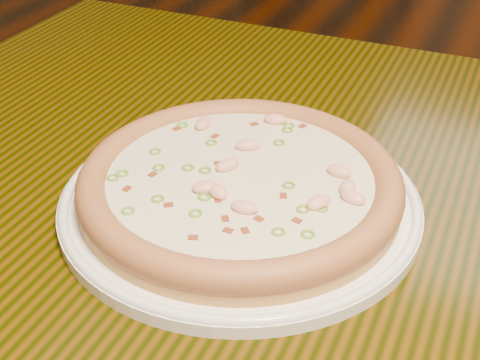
% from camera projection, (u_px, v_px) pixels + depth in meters
% --- Properties ---
extents(hero_table, '(1.20, 0.80, 0.75)m').
position_uv_depth(hero_table, '(368.00, 288.00, 0.67)').
color(hero_table, black).
rests_on(hero_table, ground).
extents(plate, '(0.33, 0.33, 0.02)m').
position_uv_depth(plate, '(240.00, 199.00, 0.62)').
color(plate, white).
rests_on(plate, hero_table).
extents(pizza, '(0.30, 0.30, 0.03)m').
position_uv_depth(pizza, '(240.00, 183.00, 0.61)').
color(pizza, '#BD9145').
rests_on(pizza, plate).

